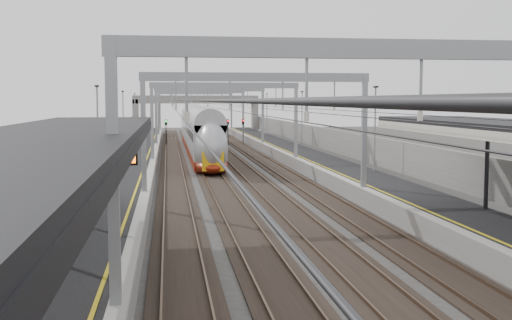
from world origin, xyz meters
name	(u,v)px	position (x,y,z in m)	size (l,w,h in m)	color
platform_left	(134,162)	(-8.00, 45.00, 0.50)	(4.00, 120.00, 1.00)	black
platform_right	(307,159)	(8.00, 45.00, 0.50)	(4.00, 120.00, 1.00)	black
tracks	(222,165)	(0.00, 45.00, 0.05)	(11.40, 140.00, 0.20)	black
overhead_line	(217,99)	(0.00, 51.62, 6.14)	(13.00, 140.00, 6.60)	gray
canopy_left	(47,139)	(-8.02, 2.99, 5.09)	(4.40, 30.00, 4.24)	black
overbridge	(196,105)	(0.00, 100.00, 5.31)	(22.00, 2.20, 6.90)	slate
wall_left	(98,150)	(-11.20, 45.00, 1.60)	(0.30, 120.00, 3.20)	slate
wall_right	(340,148)	(11.20, 45.00, 1.60)	(0.30, 120.00, 3.20)	slate
train	(199,135)	(-1.50, 58.86, 2.11)	(2.72, 49.50, 4.30)	maroon
signal_green	(166,127)	(-5.20, 73.19, 2.42)	(0.32, 0.32, 3.48)	black
signal_red_near	(228,127)	(3.20, 73.61, 2.42)	(0.32, 0.32, 3.48)	black
signal_red_far	(243,127)	(5.40, 74.50, 2.42)	(0.32, 0.32, 3.48)	black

